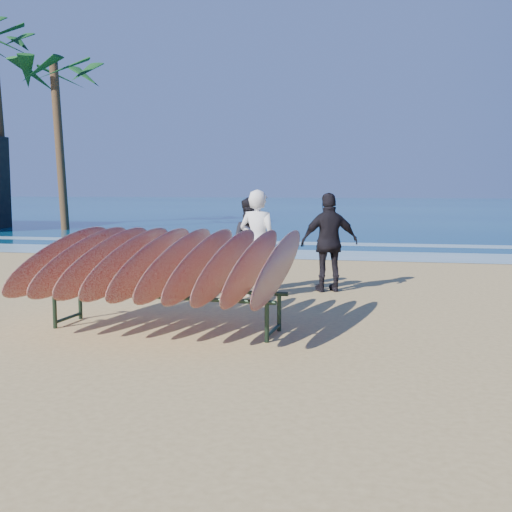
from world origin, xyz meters
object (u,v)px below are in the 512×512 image
Objects in this scene: person_dark_a at (253,245)px; palm_mid at (57,75)px; surfboard_rack at (165,263)px; person_dark_b at (329,242)px; person_white at (258,244)px.

palm_mid is (-11.66, 14.36, 5.78)m from person_dark_a.
person_dark_a is at bearing -50.91° from palm_mid.
surfboard_rack is 4.05m from person_dark_b.
person_white reaches higher than surfboard_rack.
person_dark_a is 19.38m from palm_mid.
surfboard_rack is 21.60m from palm_mid.
palm_mid is at bearing 131.16° from person_dark_a.
person_dark_a reaches higher than surfboard_rack.
person_white is 19.80m from palm_mid.
person_white is 0.25× the size of palm_mid.
palm_mid is at bearing -68.41° from person_dark_b.
palm_mid reaches higher than surfboard_rack.
person_white is 1.42m from person_dark_b.
person_dark_b is 19.93m from palm_mid.
person_dark_a is 0.23× the size of palm_mid.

